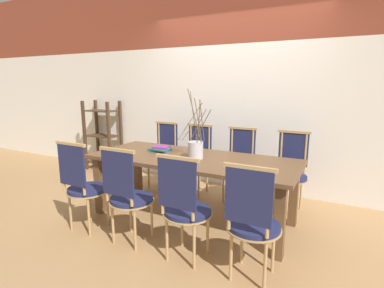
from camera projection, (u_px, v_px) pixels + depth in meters
The scene contains 14 objects.
ground_plane at pixel (192, 218), 3.47m from camera, with size 16.00×16.00×0.00m, color #A87F51.
wall_rear at pixel (234, 79), 4.27m from camera, with size 12.00×0.06×3.20m.
dining_table at pixel (192, 165), 3.34m from camera, with size 2.32×0.94×0.73m.
chair_near_leftend at pixel (83, 184), 3.09m from camera, with size 0.43×0.43×0.97m.
chair_near_left at pixel (128, 194), 2.83m from camera, with size 0.43×0.43×0.97m.
chair_near_center at pixel (185, 206), 2.55m from camera, with size 0.43×0.43×0.97m.
chair_near_right at pixel (252, 220), 2.28m from camera, with size 0.43×0.43×0.97m.
chair_far_leftend at pixel (163, 154), 4.43m from camera, with size 0.43×0.43×0.97m.
chair_far_left at pixel (196, 158), 4.18m from camera, with size 0.43×0.43×0.97m.
chair_far_center at pixel (239, 163), 3.90m from camera, with size 0.43×0.43×0.97m.
chair_far_right at pixel (290, 170), 3.60m from camera, with size 0.43×0.43×0.97m.
vase_centerpiece at pixel (196, 149), 3.25m from camera, with size 0.36×0.31×0.75m.
book_stack at pixel (161, 149), 3.62m from camera, with size 0.24×0.22×0.06m.
shelving_rack at pixel (103, 136), 5.32m from camera, with size 0.62×0.35×1.23m.
Camera 1 is at (1.49, -2.86, 1.54)m, focal length 28.00 mm.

